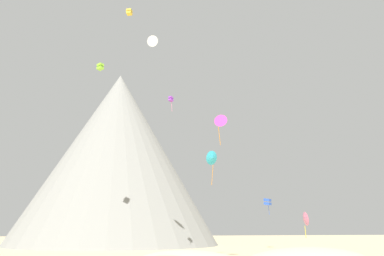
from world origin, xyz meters
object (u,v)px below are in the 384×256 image
(kite_pink_low, at_px, (305,219))
(kite_magenta_mid, at_px, (221,121))
(kite_lime_high, at_px, (100,67))
(kite_blue_low, at_px, (268,202))
(rock_massif, at_px, (124,164))
(kite_white_high, at_px, (153,41))
(kite_violet_high, at_px, (171,99))
(kite_cyan_mid, at_px, (212,158))
(kite_gold_high, at_px, (129,12))

(kite_pink_low, bearing_deg, kite_magenta_mid, -90.50)
(kite_pink_low, bearing_deg, kite_lime_high, -117.49)
(kite_blue_low, relative_size, kite_lime_high, 2.48)
(rock_massif, xyz_separation_m, kite_blue_low, (33.18, -24.83, -11.67))
(kite_white_high, bearing_deg, kite_violet_high, -113.82)
(kite_magenta_mid, bearing_deg, kite_pink_low, -156.66)
(kite_blue_low, bearing_deg, kite_pink_low, 34.55)
(kite_white_high, bearing_deg, kite_cyan_mid, -179.99)
(rock_massif, height_order, kite_magenta_mid, rock_massif)
(kite_pink_low, bearing_deg, rock_massif, -153.01)
(rock_massif, bearing_deg, kite_pink_low, -64.99)
(rock_massif, height_order, kite_white_high, rock_massif)
(kite_gold_high, distance_m, kite_violet_high, 24.34)
(rock_massif, xyz_separation_m, kite_gold_high, (-1.45, -60.93, 14.25))
(kite_cyan_mid, height_order, kite_pink_low, kite_cyan_mid)
(kite_blue_low, height_order, kite_lime_high, kite_lime_high)
(kite_gold_high, relative_size, kite_pink_low, 0.26)
(kite_blue_low, xyz_separation_m, kite_violet_high, (-25.24, -14.65, 19.30))
(rock_massif, relative_size, kite_white_high, 28.23)
(kite_lime_high, bearing_deg, kite_violet_high, -52.26)
(kite_lime_high, relative_size, kite_cyan_mid, 0.25)
(kite_cyan_mid, relative_size, kite_magenta_mid, 1.22)
(kite_lime_high, bearing_deg, rock_massif, 31.67)
(kite_white_high, height_order, kite_violet_high, kite_white_high)
(kite_white_high, xyz_separation_m, kite_pink_low, (23.05, -14.22, -34.43))
(rock_massif, bearing_deg, kite_blue_low, -36.80)
(kite_gold_high, relative_size, kite_violet_high, 0.33)
(kite_lime_high, distance_m, kite_violet_high, 15.56)
(kite_blue_low, xyz_separation_m, kite_lime_high, (-39.48, -13.86, 25.53))
(kite_violet_high, bearing_deg, kite_magenta_mid, 156.59)
(kite_cyan_mid, distance_m, kite_violet_high, 16.99)
(kite_lime_high, distance_m, kite_gold_high, 22.77)
(kite_violet_high, height_order, kite_magenta_mid, kite_violet_high)
(kite_magenta_mid, bearing_deg, kite_gold_high, 41.08)
(kite_lime_high, distance_m, kite_white_high, 11.80)
(kite_pink_low, bearing_deg, kite_white_high, -119.69)
(kite_white_high, relative_size, kite_cyan_mid, 0.39)
(kite_violet_high, bearing_deg, rock_massif, -30.30)
(rock_massif, distance_m, kite_cyan_mid, 50.50)
(kite_lime_high, distance_m, kite_pink_low, 48.45)
(kite_lime_high, xyz_separation_m, kite_violet_high, (14.24, -0.79, -6.23))
(kite_white_high, xyz_separation_m, kite_cyan_mid, (10.56, -4.96, -23.78))
(rock_massif, bearing_deg, kite_violet_high, -78.62)
(kite_blue_low, height_order, kite_white_high, kite_white_high)
(kite_gold_high, distance_m, kite_pink_low, 41.68)
(kite_gold_high, height_order, kite_violet_high, kite_gold_high)
(kite_blue_low, height_order, kite_violet_high, kite_violet_high)
(rock_massif, relative_size, kite_cyan_mid, 11.12)
(rock_massif, height_order, kite_cyan_mid, rock_massif)
(rock_massif, relative_size, kite_magenta_mid, 13.54)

